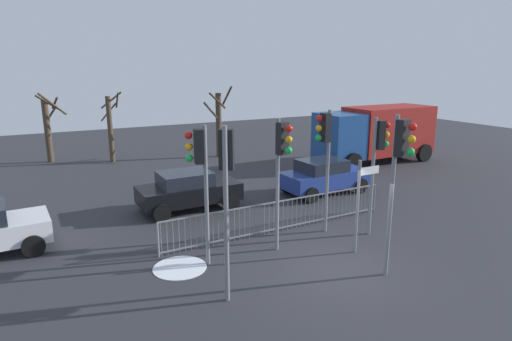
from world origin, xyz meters
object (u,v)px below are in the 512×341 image
Objects in this scene: direction_sign_post at (359,201)px; bare_tree_right at (219,122)px; traffic_light_rear_right at (227,174)px; traffic_light_foreground_left at (200,165)px; bare_tree_centre at (111,127)px; bare_tree_left at (48,127)px; delivery_truck at (376,132)px; traffic_light_rear_left at (325,144)px; traffic_light_foreground_right at (378,150)px; traffic_light_mid_left at (399,161)px; car_black_trailing at (188,190)px; car_blue_far at (323,175)px; traffic_light_mid_right at (282,156)px.

direction_sign_post is 14.52m from bare_tree_right.
direction_sign_post is (4.40, 0.57, -1.46)m from traffic_light_rear_right.
traffic_light_foreground_left is 14.63m from bare_tree_centre.
traffic_light_rear_right is 18.31m from bare_tree_left.
delivery_truck is (13.29, 9.49, -1.29)m from traffic_light_rear_right.
traffic_light_rear_left is 1.06× the size of traffic_light_foreground_right.
traffic_light_mid_left is 16.17m from bare_tree_right.
bare_tree_left is at bearing 110.48° from direction_sign_post.
car_black_trailing and car_blue_far have the same top height.
traffic_light_mid_right is 2.61m from direction_sign_post.
bare_tree_right is at bearing -12.76° from traffic_light_foreground_left.
car_black_trailing is (-1.15, 4.93, -2.12)m from traffic_light_mid_right.
traffic_light_rear_right reaches higher than traffic_light_mid_right.
traffic_light_foreground_right is 1.37× the size of direction_sign_post.
traffic_light_rear_right reaches higher than traffic_light_foreground_left.
car_blue_far is at bearing -48.15° from traffic_light_foreground_left.
bare_tree_right is (1.94, 16.02, -1.03)m from traffic_light_mid_left.
traffic_light_foreground_left is 15.29m from delivery_truck.
traffic_light_rear_right is at bearing 115.24° from traffic_light_rear_left.
traffic_light_rear_right is 0.98× the size of bare_tree_right.
traffic_light_foreground_right is (1.41, -0.88, -0.16)m from traffic_light_rear_left.
car_black_trailing is 12.40m from delivery_truck.
traffic_light_foreground_left is 1.01× the size of car_black_trailing.
bare_tree_right is at bearing -109.65° from traffic_light_mid_left.
traffic_light_rear_left is 0.57× the size of delivery_truck.
traffic_light_mid_left is 1.05× the size of traffic_light_rear_left.
bare_tree_centre is at bearing 102.59° from direction_sign_post.
traffic_light_rear_right reaches higher than bare_tree_left.
car_blue_far is (2.73, 5.38, -0.80)m from direction_sign_post.
traffic_light_foreground_right is at bearing -109.50° from car_blue_far.
delivery_truck is at bearing -53.57° from traffic_light_rear_left.
traffic_light_mid_right is 1.03× the size of traffic_light_foreground_right.
bare_tree_left is at bearing 22.52° from traffic_light_rear_left.
traffic_light_rear_left is at bearing -106.97° from traffic_light_mid_left.
bare_tree_right reaches higher than car_blue_far.
bare_tree_left is at bearing -28.81° from delivery_truck.
bare_tree_centre is at bearing 11.59° from traffic_light_foreground_left.
car_blue_far is 0.99× the size of bare_tree_centre.
car_black_trailing is at bearing -69.82° from bare_tree_left.
traffic_light_rear_left is at bearing -73.38° from bare_tree_centre.
traffic_light_mid_right is at bearing 69.56° from traffic_light_rear_right.
bare_tree_centre is (0.10, 14.61, -0.83)m from traffic_light_foreground_left.
car_blue_far is 9.18m from bare_tree_right.
car_black_trailing is at bearing 12.55° from delivery_truck.
traffic_light_foreground_right is at bearing -91.18° from bare_tree_right.
traffic_light_foreground_left is 0.55× the size of delivery_truck.
traffic_light_mid_left reaches higher than traffic_light_foreground_left.
direction_sign_post is (4.34, -1.33, -1.27)m from traffic_light_foreground_left.
car_black_trailing is at bearing -2.51° from traffic_light_foreground_left.
traffic_light_foreground_right is 1.00× the size of car_black_trailing.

